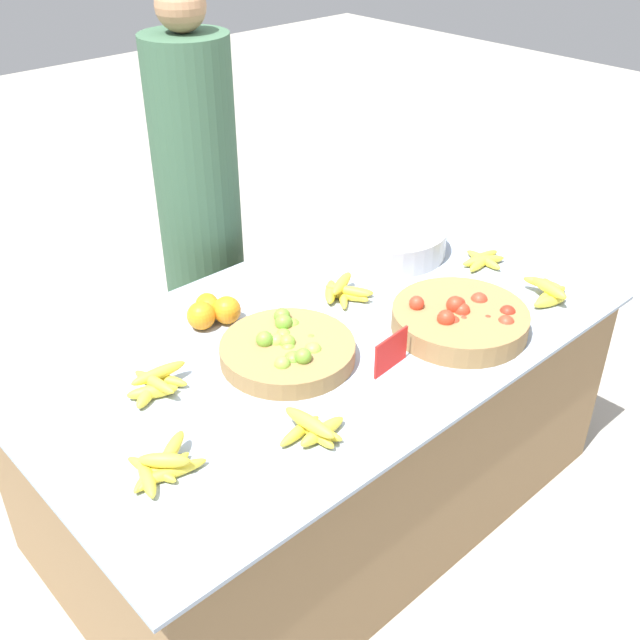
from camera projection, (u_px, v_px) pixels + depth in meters
name	position (u px, v px, depth m)	size (l,w,h in m)	color
ground_plane	(320.00, 497.00, 2.49)	(12.00, 12.00, 0.00)	#A39E93
market_table	(320.00, 422.00, 2.32)	(1.73, 1.00, 0.65)	olive
lime_bowl	(288.00, 350.00, 2.03)	(0.37, 0.37, 0.09)	olive
tomato_basket	(460.00, 319.00, 2.15)	(0.39, 0.39, 0.10)	olive
orange_pile	(212.00, 310.00, 2.18)	(0.16, 0.15, 0.08)	orange
metal_bowl	(389.00, 240.00, 2.56)	(0.39, 0.39, 0.09)	#B7B7BF
price_sign	(391.00, 352.00, 1.98)	(0.13, 0.02, 0.10)	red
banana_bunch_back_center	(155.00, 384.00, 1.91)	(0.19, 0.17, 0.06)	yellow
banana_bunch_front_center	(160.00, 467.00, 1.66)	(0.19, 0.16, 0.06)	yellow
banana_bunch_front_left	(344.00, 291.00, 2.31)	(0.17, 0.18, 0.06)	yellow
banana_bunch_middle_right	(312.00, 428.00, 1.76)	(0.18, 0.16, 0.06)	yellow
banana_bunch_front_right	(549.00, 292.00, 2.30)	(0.18, 0.17, 0.06)	yellow
banana_bunch_middle_left	(482.00, 260.00, 2.50)	(0.18, 0.16, 0.03)	yellow
vendor_person	(201.00, 225.00, 2.65)	(0.29, 0.29, 1.51)	#385B42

